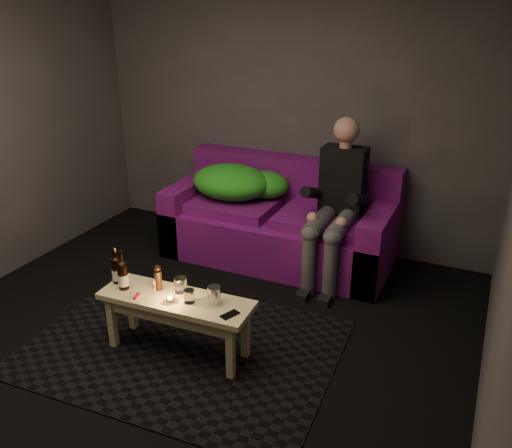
{
  "coord_description": "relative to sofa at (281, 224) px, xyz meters",
  "views": [
    {
      "loc": [
        1.86,
        -2.58,
        2.35
      ],
      "look_at": [
        0.18,
        1.08,
        0.63
      ],
      "focal_mm": 38.0,
      "sensor_mm": 36.0,
      "label": 1
    }
  ],
  "objects": [
    {
      "name": "smartphone",
      "position": [
        0.37,
        -1.77,
        0.12
      ],
      "size": [
        0.11,
        0.14,
        0.01
      ],
      "primitive_type": "cube",
      "rotation": [
        0.0,
        0.0,
        -0.41
      ],
      "color": "black",
      "rests_on": "coffee_table"
    },
    {
      "name": "tumbler_back",
      "position": [
        -0.08,
        -1.65,
        0.17
      ],
      "size": [
        0.09,
        0.09,
        0.11
      ],
      "primitive_type": "cylinder",
      "rotation": [
        0.0,
        0.0,
        -0.0
      ],
      "color": "white",
      "rests_on": "coffee_table"
    },
    {
      "name": "coffee_table",
      "position": [
        -0.07,
        -1.73,
        0.04
      ],
      "size": [
        1.09,
        0.39,
        0.44
      ],
      "rotation": [
        0.0,
        0.0,
        0.04
      ],
      "color": "#D4C07C",
      "rests_on": "rug"
    },
    {
      "name": "pepper_mill",
      "position": [
        -0.24,
        -1.68,
        0.19
      ],
      "size": [
        0.07,
        0.07,
        0.14
      ],
      "primitive_type": "cylinder",
      "rotation": [
        0.0,
        0.0,
        -0.43
      ],
      "color": "black",
      "rests_on": "coffee_table"
    },
    {
      "name": "floor",
      "position": [
        -0.1,
        -1.82,
        -0.33
      ],
      "size": [
        4.5,
        4.5,
        0.0
      ],
      "primitive_type": "plane",
      "color": "black",
      "rests_on": "ground"
    },
    {
      "name": "person",
      "position": [
        0.58,
        -0.17,
        0.4
      ],
      "size": [
        0.38,
        0.87,
        1.4
      ],
      "color": "black",
      "rests_on": "sofa"
    },
    {
      "name": "beer_bottle_a",
      "position": [
        -0.56,
        -1.72,
        0.22
      ],
      "size": [
        0.07,
        0.07,
        0.27
      ],
      "color": "black",
      "rests_on": "coffee_table"
    },
    {
      "name": "room",
      "position": [
        -0.1,
        -1.35,
        1.32
      ],
      "size": [
        4.5,
        4.5,
        4.5
      ],
      "color": "silver",
      "rests_on": "ground"
    },
    {
      "name": "beer_bottle_b",
      "position": [
        -0.46,
        -1.78,
        0.22
      ],
      "size": [
        0.07,
        0.07,
        0.29
      ],
      "color": "black",
      "rests_on": "coffee_table"
    },
    {
      "name": "tumbler_front",
      "position": [
        0.05,
        -1.74,
        0.16
      ],
      "size": [
        0.08,
        0.08,
        0.09
      ],
      "primitive_type": "cylinder",
      "rotation": [
        0.0,
        0.0,
        0.17
      ],
      "color": "white",
      "rests_on": "coffee_table"
    },
    {
      "name": "steel_cup",
      "position": [
        0.21,
        -1.68,
        0.18
      ],
      "size": [
        0.1,
        0.1,
        0.12
      ],
      "primitive_type": "cylinder",
      "rotation": [
        0.0,
        0.0,
        -0.13
      ],
      "color": "#AFB2B6",
      "rests_on": "coffee_table"
    },
    {
      "name": "green_blanket",
      "position": [
        -0.45,
        -0.01,
        0.35
      ],
      "size": [
        0.92,
        0.63,
        0.31
      ],
      "color": "#32981B",
      "rests_on": "sofa"
    },
    {
      "name": "rug",
      "position": [
        -0.07,
        -1.68,
        -0.32
      ],
      "size": [
        2.23,
        1.66,
        0.01
      ],
      "primitive_type": "cube",
      "rotation": [
        0.0,
        0.0,
        0.04
      ],
      "color": "black",
      "rests_on": "floor"
    },
    {
      "name": "tealight",
      "position": [
        -0.07,
        -1.79,
        0.14
      ],
      "size": [
        0.05,
        0.05,
        0.04
      ],
      "color": "white",
      "rests_on": "coffee_table"
    },
    {
      "name": "salt_shaker",
      "position": [
        -0.26,
        -1.69,
        0.15
      ],
      "size": [
        0.05,
        0.05,
        0.08
      ],
      "primitive_type": "cylinder",
      "rotation": [
        0.0,
        0.0,
        0.42
      ],
      "color": "silver",
      "rests_on": "coffee_table"
    },
    {
      "name": "sofa",
      "position": [
        0.0,
        0.0,
        0.0
      ],
      "size": [
        2.1,
        0.94,
        0.9
      ],
      "color": "#6A0E6D",
      "rests_on": "floor"
    },
    {
      "name": "red_lighter",
      "position": [
        -0.31,
        -1.84,
        0.12
      ],
      "size": [
        0.04,
        0.08,
        0.01
      ],
      "primitive_type": "cube",
      "rotation": [
        0.0,
        0.0,
        0.21
      ],
      "color": "red",
      "rests_on": "coffee_table"
    }
  ]
}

